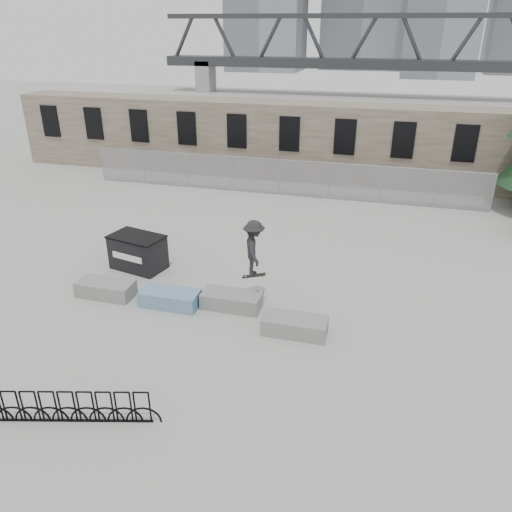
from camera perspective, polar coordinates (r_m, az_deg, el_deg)
The scene contains 11 objects.
ground at distance 17.29m, azimuth -6.48°, elevation -5.58°, with size 120.00×120.00×0.00m, color #A1A09C.
stone_wall at distance 31.22m, azimuth 4.29°, elevation 13.02°, with size 36.00×2.58×4.50m.
chainlink_fence at distance 27.96m, azimuth 2.71°, elevation 9.04°, with size 22.06×0.06×2.02m.
planter_far_left at distance 18.38m, azimuth -16.80°, elevation -3.54°, with size 2.00×0.90×0.54m.
planter_center_left at distance 17.26m, azimuth -9.80°, elevation -4.72°, with size 2.00×0.90×0.54m.
planter_center_right at distance 16.92m, azimuth -2.80°, elevation -5.01°, with size 2.00×0.90×0.54m.
planter_offset at distance 15.63m, azimuth 4.46°, elevation -7.86°, with size 2.00×0.90×0.54m.
dumpster at distance 19.93m, azimuth -13.34°, elevation 0.46°, with size 2.30×1.69×1.36m.
bike_rack at distance 13.35m, azimuth -21.68°, elevation -15.74°, with size 4.80×1.28×0.90m.
truss_bridge at distance 69.04m, azimuth 19.81°, elevation 19.94°, with size 70.00×3.00×9.80m.
skateboarder at distance 16.38m, azimuth -0.23°, elevation 0.85°, with size 1.12×1.43×2.07m.
Camera 1 is at (5.71, -13.75, 8.79)m, focal length 35.00 mm.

